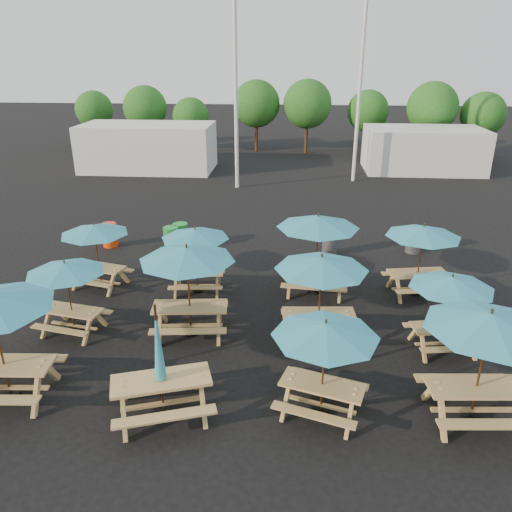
# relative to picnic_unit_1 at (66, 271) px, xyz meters

# --- Properties ---
(ground) EXTENTS (120.00, 120.00, 0.00)m
(ground) POSITION_rel_picnic_unit_1_xyz_m (4.61, 1.51, -1.77)
(ground) COLOR black
(ground) RESTS_ON ground
(picnic_unit_1) EXTENTS (2.36, 2.36, 2.03)m
(picnic_unit_1) POSITION_rel_picnic_unit_1_xyz_m (0.00, 0.00, 0.00)
(picnic_unit_1) COLOR #AE864D
(picnic_unit_1) RESTS_ON ground
(picnic_unit_2) EXTENTS (2.53, 2.53, 2.09)m
(picnic_unit_2) POSITION_rel_picnic_unit_1_xyz_m (-0.31, 2.77, 0.05)
(picnic_unit_2) COLOR #AE864D
(picnic_unit_2) RESTS_ON ground
(picnic_unit_3) EXTENTS (2.42, 2.26, 2.53)m
(picnic_unit_3) POSITION_rel_picnic_unit_1_xyz_m (3.16, -2.98, -0.73)
(picnic_unit_3) COLOR #AE864D
(picnic_unit_3) RESTS_ON ground
(picnic_unit_4) EXTENTS (2.67, 2.67, 2.46)m
(picnic_unit_4) POSITION_rel_picnic_unit_1_xyz_m (3.10, 0.18, 0.38)
(picnic_unit_4) COLOR #AE864D
(picnic_unit_4) RESTS_ON ground
(picnic_unit_5) EXTENTS (2.20, 2.20, 2.07)m
(picnic_unit_5) POSITION_rel_picnic_unit_1_xyz_m (2.81, 2.66, 0.04)
(picnic_unit_5) COLOR #AE864D
(picnic_unit_5) RESTS_ON ground
(picnic_unit_6) EXTENTS (2.66, 2.66, 2.15)m
(picnic_unit_6) POSITION_rel_picnic_unit_1_xyz_m (6.39, -2.72, 0.11)
(picnic_unit_6) COLOR #AE864D
(picnic_unit_6) RESTS_ON ground
(picnic_unit_7) EXTENTS (2.49, 2.49, 2.35)m
(picnic_unit_7) POSITION_rel_picnic_unit_1_xyz_m (6.43, 0.10, 0.28)
(picnic_unit_7) COLOR #AE864D
(picnic_unit_7) RESTS_ON ground
(picnic_unit_8) EXTENTS (2.68, 2.68, 2.49)m
(picnic_unit_8) POSITION_rel_picnic_unit_1_xyz_m (6.44, 2.90, 0.40)
(picnic_unit_8) COLOR #AE864D
(picnic_unit_8) RESTS_ON ground
(picnic_unit_9) EXTENTS (2.62, 2.62, 2.47)m
(picnic_unit_9) POSITION_rel_picnic_unit_1_xyz_m (9.42, -2.69, 0.39)
(picnic_unit_9) COLOR #AE864D
(picnic_unit_9) RESTS_ON ground
(picnic_unit_10) EXTENTS (2.29, 2.29, 2.03)m
(picnic_unit_10) POSITION_rel_picnic_unit_1_xyz_m (9.50, -0.12, 0.00)
(picnic_unit_10) COLOR #AE864D
(picnic_unit_10) RESTS_ON ground
(picnic_unit_11) EXTENTS (2.54, 2.54, 2.23)m
(picnic_unit_11) POSITION_rel_picnic_unit_1_xyz_m (9.52, 2.97, 0.18)
(picnic_unit_11) COLOR #AE864D
(picnic_unit_11) RESTS_ON ground
(waste_bin_0) EXTENTS (0.57, 0.57, 0.91)m
(waste_bin_0) POSITION_rel_picnic_unit_1_xyz_m (-1.23, 6.25, -1.32)
(waste_bin_0) COLOR #E6410D
(waste_bin_0) RESTS_ON ground
(waste_bin_1) EXTENTS (0.57, 0.57, 0.91)m
(waste_bin_1) POSITION_rel_picnic_unit_1_xyz_m (1.21, 6.01, -1.32)
(waste_bin_1) COLOR #1A9430
(waste_bin_1) RESTS_ON ground
(waste_bin_2) EXTENTS (0.57, 0.57, 0.91)m
(waste_bin_2) POSITION_rel_picnic_unit_1_xyz_m (1.47, 6.44, -1.32)
(waste_bin_2) COLOR #1A9430
(waste_bin_2) RESTS_ON ground
(waste_bin_3) EXTENTS (0.57, 0.57, 0.91)m
(waste_bin_3) POSITION_rel_picnic_unit_1_xyz_m (7.08, 6.09, -1.32)
(waste_bin_3) COLOR gray
(waste_bin_3) RESTS_ON ground
(waste_bin_4) EXTENTS (0.57, 0.57, 0.91)m
(waste_bin_4) POSITION_rel_picnic_unit_1_xyz_m (10.19, 6.52, -1.32)
(waste_bin_4) COLOR gray
(waste_bin_4) RESTS_ON ground
(mast_0) EXTENTS (0.20, 0.20, 12.00)m
(mast_0) POSITION_rel_picnic_unit_1_xyz_m (2.61, 15.51, 4.23)
(mast_0) COLOR silver
(mast_0) RESTS_ON ground
(mast_1) EXTENTS (0.20, 0.20, 12.00)m
(mast_1) POSITION_rel_picnic_unit_1_xyz_m (9.11, 17.51, 4.23)
(mast_1) COLOR silver
(mast_1) RESTS_ON ground
(event_tent_0) EXTENTS (8.00, 4.00, 2.80)m
(event_tent_0) POSITION_rel_picnic_unit_1_xyz_m (-3.39, 19.51, -0.37)
(event_tent_0) COLOR silver
(event_tent_0) RESTS_ON ground
(event_tent_1) EXTENTS (7.00, 4.00, 2.60)m
(event_tent_1) POSITION_rel_picnic_unit_1_xyz_m (13.61, 20.51, -0.47)
(event_tent_1) COLOR silver
(event_tent_1) RESTS_ON ground
(tree_0) EXTENTS (2.80, 2.80, 4.24)m
(tree_0) POSITION_rel_picnic_unit_1_xyz_m (-9.47, 26.76, 1.06)
(tree_0) COLOR #382314
(tree_0) RESTS_ON ground
(tree_1) EXTENTS (3.11, 3.11, 4.72)m
(tree_1) POSITION_rel_picnic_unit_1_xyz_m (-5.14, 25.41, 1.38)
(tree_1) COLOR #382314
(tree_1) RESTS_ON ground
(tree_2) EXTENTS (2.59, 2.59, 3.93)m
(tree_2) POSITION_rel_picnic_unit_1_xyz_m (-1.78, 25.16, 0.85)
(tree_2) COLOR #382314
(tree_2) RESTS_ON ground
(tree_3) EXTENTS (3.36, 3.36, 5.09)m
(tree_3) POSITION_rel_picnic_unit_1_xyz_m (2.85, 26.23, 1.64)
(tree_3) COLOR #382314
(tree_3) RESTS_ON ground
(tree_4) EXTENTS (3.41, 3.41, 5.17)m
(tree_4) POSITION_rel_picnic_unit_1_xyz_m (6.51, 25.77, 1.69)
(tree_4) COLOR #382314
(tree_4) RESTS_ON ground
(tree_5) EXTENTS (2.94, 2.94, 4.45)m
(tree_5) POSITION_rel_picnic_unit_1_xyz_m (10.83, 26.19, 1.20)
(tree_5) COLOR #382314
(tree_5) RESTS_ON ground
(tree_6) EXTENTS (3.38, 3.38, 5.13)m
(tree_6) POSITION_rel_picnic_unit_1_xyz_m (14.84, 24.41, 1.66)
(tree_6) COLOR #382314
(tree_6) RESTS_ON ground
(tree_7) EXTENTS (2.95, 2.95, 4.48)m
(tree_7) POSITION_rel_picnic_unit_1_xyz_m (18.23, 24.43, 1.22)
(tree_7) COLOR #382314
(tree_7) RESTS_ON ground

